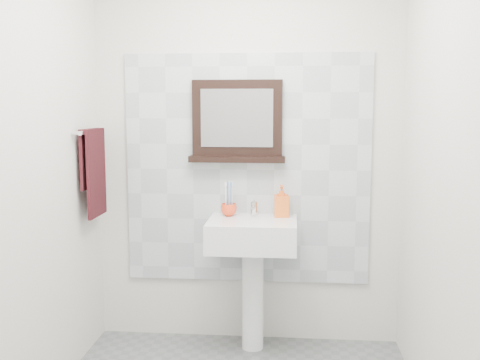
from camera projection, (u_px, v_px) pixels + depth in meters
name	position (u px, v px, depth m)	size (l,w,h in m)	color
back_wall	(247.00, 154.00, 3.68)	(2.00, 0.01, 2.50)	silver
front_wall	(183.00, 222.00, 1.51)	(2.00, 0.01, 2.50)	silver
left_wall	(21.00, 172.00, 2.68)	(0.01, 2.20, 2.50)	silver
right_wall	(451.00, 176.00, 2.50)	(0.01, 2.20, 2.50)	silver
splashback	(247.00, 170.00, 3.68)	(1.60, 0.02, 1.50)	silver
pedestal_sink	(252.00, 248.00, 3.52)	(0.55, 0.44, 0.96)	white
toothbrush_cup	(229.00, 210.00, 3.61)	(0.10, 0.10, 0.08)	#FF451E
toothbrushes	(229.00, 197.00, 3.61)	(0.05, 0.04, 0.21)	white
soap_dispenser	(281.00, 201.00, 3.58)	(0.09, 0.09, 0.20)	#F8421D
framed_mirror	(237.00, 123.00, 3.62)	(0.62, 0.11, 0.53)	black
towel_bar	(91.00, 132.00, 3.47)	(0.07, 0.40, 0.03)	silver
hand_towel	(94.00, 166.00, 3.50)	(0.06, 0.30, 0.55)	black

